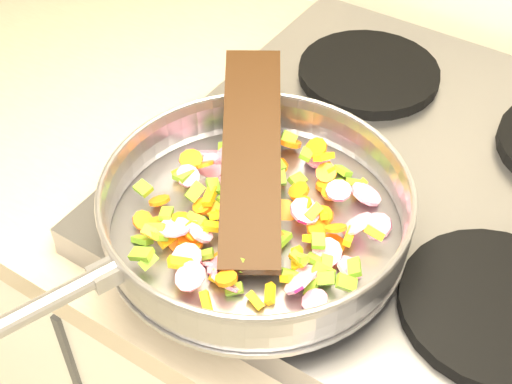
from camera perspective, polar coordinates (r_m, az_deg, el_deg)
The scene contains 7 objects.
cooktop at distance 0.87m, azimuth 12.84°, elevation 0.36°, with size 0.60×0.60×0.04m, color #939399.
grate_fl at distance 0.80m, azimuth -0.10°, elevation -0.19°, with size 0.19×0.19×0.02m, color black.
grate_fr at distance 0.73m, azimuth 18.70°, elevation -8.69°, with size 0.19×0.19×0.02m, color black.
grate_bl at distance 0.99m, azimuth 9.00°, elevation 9.41°, with size 0.19×0.19×0.02m, color black.
saute_pan at distance 0.72m, azimuth -0.13°, elevation -1.27°, with size 0.36×0.51×0.06m.
vegetable_heap at distance 0.74m, azimuth 0.10°, elevation -1.73°, with size 0.26×0.26×0.05m.
wooden_spatula at distance 0.74m, azimuth -0.37°, elevation 3.11°, with size 0.27×0.06×0.01m, color black.
Camera 1 is at (-0.53, 1.05, 1.51)m, focal length 50.00 mm.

